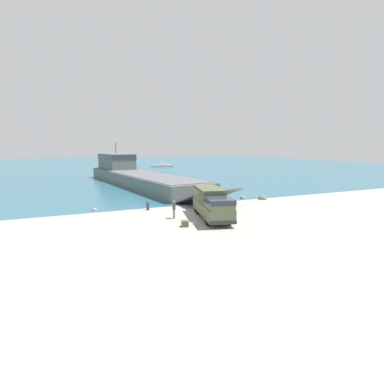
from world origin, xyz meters
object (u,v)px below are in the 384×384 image
moored_boat_b (126,167)px  cargo_crate (185,224)px  landing_craft (132,173)px  mooring_bollard (148,205)px  moored_boat_a (162,165)px  soldier_on_ramp (174,208)px  military_truck (212,203)px

moored_boat_b → cargo_crate: moored_boat_b is taller
landing_craft → cargo_crate: landing_craft is taller
landing_craft → mooring_bollard: size_ratio=47.95×
mooring_bollard → cargo_crate: (1.02, -8.11, -0.25)m
moored_boat_a → moored_boat_b: moored_boat_b is taller
cargo_crate → soldier_on_ramp: bearing=86.1°
moored_boat_a → mooring_bollard: (-25.42, -70.71, 0.05)m
mooring_bollard → cargo_crate: mooring_bollard is taller
moored_boat_b → mooring_bollard: moored_boat_b is taller
landing_craft → military_truck: (0.32, -32.19, -0.40)m
moored_boat_a → cargo_crate: 82.52m
moored_boat_b → soldier_on_ramp: bearing=12.3°
soldier_on_ramp → moored_boat_b: 71.68m
moored_boat_a → mooring_bollard: moored_boat_a is taller
landing_craft → mooring_bollard: landing_craft is taller
soldier_on_ramp → mooring_bollard: size_ratio=1.86×
military_truck → mooring_bollard: bearing=-129.4°
cargo_crate → military_truck: bearing=26.6°
military_truck → cargo_crate: 4.22m
landing_craft → moored_boat_b: bearing=72.8°
landing_craft → soldier_on_ramp: bearing=-102.7°
military_truck → cargo_crate: bearing=-49.0°
military_truck → soldier_on_ramp: military_truck is taller
moored_boat_a → landing_craft: bearing=167.0°
military_truck → soldier_on_ramp: (-3.39, 1.44, -0.48)m
moored_boat_a → cargo_crate: size_ratio=12.51×
mooring_bollard → cargo_crate: size_ratio=1.49×
soldier_on_ramp → mooring_bollard: bearing=133.1°
moored_boat_b → cargo_crate: (-10.50, -74.18, -0.38)m
moored_boat_a → mooring_bollard: size_ratio=8.38×
cargo_crate → mooring_bollard: bearing=97.1°
military_truck → mooring_bollard: military_truck is taller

